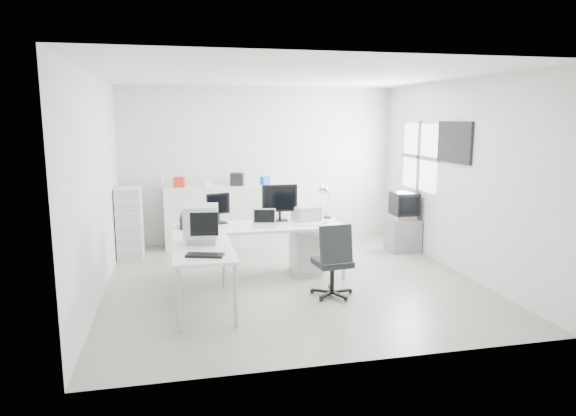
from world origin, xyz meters
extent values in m
cube|color=#BBB4A8|center=(0.00, 0.00, 0.00)|extent=(5.00, 5.00, 0.01)
cube|color=white|center=(0.00, 0.00, 2.80)|extent=(5.00, 5.00, 0.01)
cube|color=silver|center=(0.00, 2.50, 1.40)|extent=(5.00, 0.02, 2.80)
cube|color=silver|center=(-2.50, 0.00, 1.40)|extent=(0.02, 5.00, 2.80)
cube|color=silver|center=(2.50, 0.00, 1.40)|extent=(0.02, 5.00, 2.80)
cube|color=white|center=(0.30, 0.35, 0.30)|extent=(0.40, 0.50, 0.60)
cube|color=black|center=(-1.25, 0.40, 0.84)|extent=(0.50, 0.40, 0.17)
cube|color=white|center=(0.25, 0.15, 0.76)|extent=(0.39, 0.19, 0.02)
sphere|color=white|center=(0.55, 0.20, 0.78)|extent=(0.05, 0.05, 0.05)
cube|color=#AAAAAA|center=(0.35, 0.52, 0.85)|extent=(0.43, 0.40, 0.21)
cube|color=black|center=(-1.25, -1.20, 0.76)|extent=(0.44, 0.28, 0.03)
cube|color=slate|center=(2.22, 1.16, 0.28)|extent=(0.51, 0.42, 0.56)
cube|color=white|center=(-0.67, 2.24, 0.54)|extent=(2.14, 0.54, 1.07)
cube|color=red|center=(-1.47, 2.24, 1.16)|extent=(0.20, 0.18, 0.17)
cube|color=white|center=(-0.97, 2.24, 1.13)|extent=(0.13, 0.11, 0.12)
cube|color=black|center=(-0.47, 2.24, 1.18)|extent=(0.27, 0.25, 0.22)
cube|color=#1948B0|center=(0.03, 2.24, 1.14)|extent=(0.18, 0.17, 0.14)
cylinder|color=white|center=(-1.77, 2.28, 1.18)|extent=(0.07, 0.07, 0.22)
cube|color=white|center=(-2.28, 1.77, 0.57)|extent=(0.40, 0.48, 1.15)
camera|label=1|loc=(-1.54, -6.73, 2.26)|focal=32.00mm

